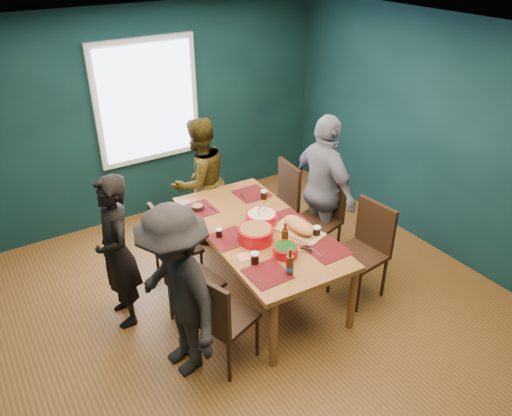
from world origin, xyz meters
The scene contains 26 objects.
room centered at (0.00, 0.27, 1.37)m, with size 5.01×5.01×2.71m.
dining_table centered at (0.21, 0.21, 0.72)m, with size 1.15×2.13×0.79m.
chair_left_far centered at (-0.53, 0.82, 0.56)m, with size 0.45×0.45×0.96m.
chair_left_mid centered at (-0.65, 0.13, 0.56)m, with size 0.50×0.50×0.96m.
chair_left_near centered at (-0.65, -0.48, 0.58)m, with size 0.57×0.57×1.00m.
chair_right_far centered at (0.97, 0.90, 0.60)m, with size 0.51×0.51×1.03m.
chair_right_mid centered at (1.18, 0.39, 0.60)m, with size 0.57×0.57×1.04m.
chair_right_near centered at (1.15, -0.38, 0.61)m, with size 0.52×0.52×1.04m.
person_far_left centered at (-1.14, 0.58, 0.78)m, with size 0.57×0.38×1.57m, color black.
person_back centered at (0.19, 1.49, 0.79)m, with size 0.77×0.60×1.58m, color black.
person_right centered at (1.21, 0.41, 0.87)m, with size 1.02×0.42×1.74m, color silver.
person_near_left centered at (-0.93, -0.30, 0.81)m, with size 1.05×0.60×1.63m, color black.
bowl_salad centered at (0.07, 0.05, 0.87)m, with size 0.34×0.34×0.14m.
bowl_dumpling centered at (0.28, 0.27, 0.86)m, with size 0.32×0.32×0.30m.
bowl_herbs centered at (0.17, -0.31, 0.85)m, with size 0.24×0.24×0.10m.
cutting_board centered at (0.51, -0.06, 0.86)m, with size 0.41×0.66×0.14m.
small_bowl centered at (-0.13, 0.89, 0.82)m, with size 0.13×0.13×0.06m.
beer_bottle_a centered at (0.03, -0.57, 0.88)m, with size 0.07×0.07×0.26m.
beer_bottle_b centered at (0.25, -0.19, 0.89)m, with size 0.07×0.07×0.26m.
cola_glass_a centered at (-0.14, -0.27, 0.85)m, with size 0.08×0.08×0.11m.
cola_glass_b centered at (0.62, -0.21, 0.85)m, with size 0.08×0.08×0.11m.
cola_glass_c centered at (0.60, 0.72, 0.85)m, with size 0.07×0.07×0.10m.
cola_glass_d centered at (-0.20, 0.30, 0.84)m, with size 0.07×0.07×0.09m.
napkin_a centered at (0.59, 0.22, 0.79)m, with size 0.15×0.15×0.00m, color #FF7B6B.
napkin_b centered at (-0.17, -0.13, 0.79)m, with size 0.13×0.13×0.00m, color #FF7B6B.
napkin_c centered at (0.52, -0.52, 0.79)m, with size 0.13×0.13×0.00m, color #FF7B6B.
Camera 1 is at (-2.12, -3.38, 3.46)m, focal length 35.00 mm.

